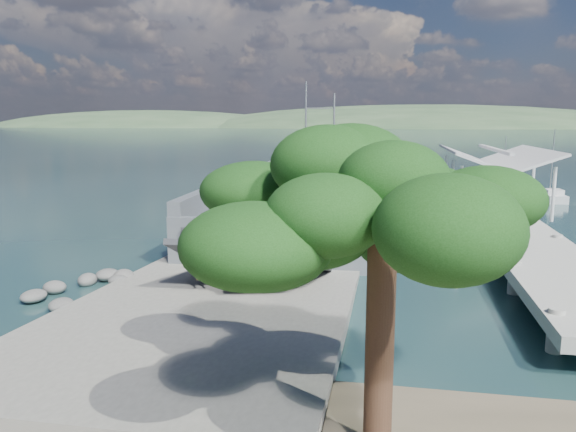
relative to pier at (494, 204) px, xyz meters
The scene contains 11 objects.
ground 22.89m from the pier, 124.71° to the right, with size 1400.00×1400.00×0.00m, color #163635.
boat_ramp 23.70m from the pier, 123.33° to the right, with size 10.00×18.00×0.50m, color slate.
shoreline_rocks 26.55m from the pier, 136.42° to the right, with size 3.20×5.60×0.90m, color #51514F, non-canonical shape.
distant_headlands 542.50m from the pier, 86.09° to the left, with size 1000.00×240.00×48.00m, color #2E4A2E, non-canonical shape.
pier is the anchor object (origin of this frame).
landing_craft 13.26m from the pier, 167.58° to the left, with size 11.15×38.92×11.46m.
military_truck 19.16m from the pier, 131.44° to the right, with size 4.36×8.08×3.60m.
soldier 22.77m from the pier, 127.61° to the right, with size 0.71×0.47×1.94m, color black.
sailboat_near 16.43m from the pier, 63.60° to the left, with size 1.79×5.39×6.48m.
sailboat_far 18.76m from the pier, 77.75° to the left, with size 2.78×4.93×5.77m.
overhang_tree 28.49m from the pier, 104.97° to the right, with size 7.22×6.65×6.56m.
Camera 1 is at (6.31, -19.58, 7.05)m, focal length 35.00 mm.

